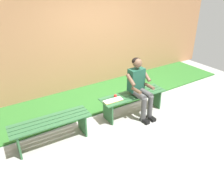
{
  "coord_description": "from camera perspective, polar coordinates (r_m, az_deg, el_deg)",
  "views": [
    {
      "loc": [
        2.78,
        3.42,
        2.75
      ],
      "look_at": [
        0.65,
        0.15,
        0.83
      ],
      "focal_mm": 36.25,
      "sensor_mm": 36.0,
      "label": 1
    }
  ],
  "objects": [
    {
      "name": "grass_strip",
      "position": [
        5.83,
        -10.6,
        -2.23
      ],
      "size": [
        9.0,
        2.04,
        0.03
      ],
      "primitive_type": "cube",
      "color": "#2D6B28",
      "rests_on": "ground"
    },
    {
      "name": "ground_plane",
      "position": [
        4.12,
        3.31,
        -16.11
      ],
      "size": [
        10.0,
        7.0,
        0.04
      ],
      "primitive_type": "cube",
      "color": "#9E9E99"
    },
    {
      "name": "bench_near",
      "position": [
        5.02,
        5.34,
        -2.42
      ],
      "size": [
        1.53,
        0.49,
        0.48
      ],
      "rotation": [
        0.0,
        0.0,
        -0.04
      ],
      "color": "#2D6038",
      "rests_on": "ground"
    },
    {
      "name": "bench_far",
      "position": [
        4.28,
        -15.08,
        -8.93
      ],
      "size": [
        1.46,
        0.49,
        0.48
      ],
      "rotation": [
        0.0,
        0.0,
        -0.04
      ],
      "color": "#2D6038",
      "rests_on": "ground"
    },
    {
      "name": "brick_wall",
      "position": [
        5.94,
        -10.08,
        14.38
      ],
      "size": [
        9.5,
        0.24,
        3.14
      ],
      "primitive_type": "cube",
      "color": "#B27A51",
      "rests_on": "ground"
    },
    {
      "name": "person_seated",
      "position": [
        4.83,
        6.97,
        1.05
      ],
      "size": [
        0.5,
        0.69,
        1.28
      ],
      "color": "#1E513D",
      "rests_on": "ground"
    },
    {
      "name": "book_open",
      "position": [
        4.66,
        0.28,
        -2.79
      ],
      "size": [
        0.42,
        0.17,
        0.02
      ],
      "rotation": [
        0.0,
        0.0,
        -0.04
      ],
      "color": "white",
      "rests_on": "bench_near"
    },
    {
      "name": "apple",
      "position": [
        4.79,
        0.87,
        -1.63
      ],
      "size": [
        0.07,
        0.07,
        0.07
      ],
      "primitive_type": "sphere",
      "color": "red",
      "rests_on": "bench_near"
    }
  ]
}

